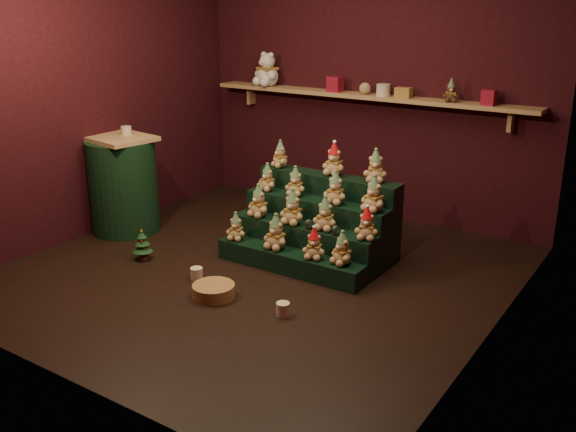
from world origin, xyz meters
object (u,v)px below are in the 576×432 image
Objects in this scene: snow_globe_c at (335,230)px; side_table at (123,185)px; riser_tier_front at (289,262)px; mug_right at (283,309)px; snow_globe_b at (308,224)px; brown_bear at (451,91)px; mini_christmas_tree at (142,244)px; snow_globe_a at (277,218)px; wicker_basket at (214,291)px; mug_left at (197,274)px; white_bear at (267,65)px.

snow_globe_c is 2.34m from side_table.
mug_right is at bearing -59.70° from riser_tier_front.
snow_globe_b is 0.43× the size of brown_bear.
side_table is 3.34m from brown_bear.
mug_right is at bearing -6.88° from mini_christmas_tree.
wicker_basket is (0.02, -0.92, -0.35)m from snow_globe_a.
mug_left is at bearing -5.01° from mini_christmas_tree.
white_bear reaches higher than side_table.
riser_tier_front is 16.55× the size of snow_globe_a.
white_bear reaches higher than mini_christmas_tree.
snow_globe_b is (0.09, 0.16, 0.32)m from riser_tier_front.
snow_globe_a is 0.98m from wicker_basket.
mug_right is at bearing 3.84° from wicker_basket.
snow_globe_a is 1.15m from mug_right.
white_bear is at bearing 139.34° from snow_globe_c.
mug_left is (-0.65, -0.73, -0.35)m from snow_globe_b.
riser_tier_front reaches higher than wicker_basket.
snow_globe_b is 0.27m from snow_globe_c.
snow_globe_b is at bearing 180.00° from snow_globe_c.
snow_globe_b reaches higher than snow_globe_c.
mug_left is at bearing -134.14° from riser_tier_front.
snow_globe_a is 0.60m from snow_globe_c.
riser_tier_front reaches higher than mug_left.
snow_globe_b is 0.27× the size of wicker_basket.
brown_bear is (0.31, 2.39, 1.37)m from mug_right.
snow_globe_b is 2.08m from side_table.
riser_tier_front is at bearing -120.26° from snow_globe_b.
riser_tier_front is at bearing -32.47° from white_bear.
brown_bear is at bearing 67.28° from snow_globe_b.
brown_bear is (0.37, 1.52, 1.02)m from snow_globe_c.
brown_bear reaches higher than snow_globe_c.
snow_globe_a reaches higher than mini_christmas_tree.
snow_globe_a reaches higher than riser_tier_front.
white_bear is (-1.76, 1.52, 1.15)m from snow_globe_c.
white_bear is (-0.85, 2.25, 1.50)m from mug_left.
snow_globe_c is at bearing 57.77° from wicker_basket.
brown_bear is (2.13, 0.00, -0.13)m from white_bear.
mug_right is at bearing -69.66° from snow_globe_b.
snow_globe_c is 0.29× the size of mini_christmas_tree.
wicker_basket is at bearing -46.45° from white_bear.
snow_globe_a is (-0.24, 0.16, 0.31)m from riser_tier_front.
snow_globe_b is at bearing 0.00° from snow_globe_a.
snow_globe_b reaches higher than mini_christmas_tree.
mug_left is at bearing 171.80° from mug_right.
riser_tier_front is 16.32× the size of snow_globe_c.
riser_tier_front is 1.35m from mini_christmas_tree.
brown_bear is at bearing 82.61° from mug_right.
side_table is at bearing -175.01° from snow_globe_c.
wicker_basket is 3.09m from white_bear.
riser_tier_front is 4.13× the size of wicker_basket.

